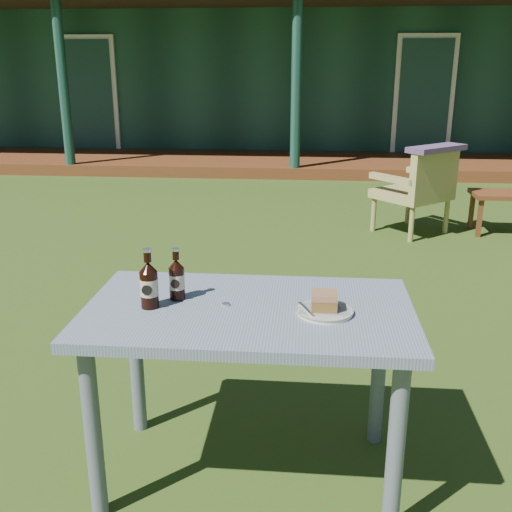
# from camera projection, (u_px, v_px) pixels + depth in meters

# --- Properties ---
(ground) EXTENTS (80.00, 80.00, 0.00)m
(ground) POSITION_uv_depth(u_px,v_px,m) (274.00, 314.00, 3.92)
(ground) COLOR #334916
(pavilion) EXTENTS (15.80, 8.30, 3.45)m
(pavilion) POSITION_uv_depth(u_px,v_px,m) (302.00, 60.00, 12.32)
(pavilion) COLOR #163B2F
(pavilion) RESTS_ON ground
(cafe_table) EXTENTS (1.20, 0.70, 0.72)m
(cafe_table) POSITION_uv_depth(u_px,v_px,m) (249.00, 333.00, 2.21)
(cafe_table) COLOR slate
(cafe_table) RESTS_ON ground
(plate) EXTENTS (0.20, 0.20, 0.01)m
(plate) POSITION_uv_depth(u_px,v_px,m) (325.00, 311.00, 2.13)
(plate) COLOR silver
(plate) RESTS_ON cafe_table
(cake_slice) EXTENTS (0.09, 0.09, 0.06)m
(cake_slice) POSITION_uv_depth(u_px,v_px,m) (324.00, 301.00, 2.12)
(cake_slice) COLOR brown
(cake_slice) RESTS_ON plate
(fork) EXTENTS (0.06, 0.13, 0.00)m
(fork) POSITION_uv_depth(u_px,v_px,m) (307.00, 309.00, 2.12)
(fork) COLOR silver
(fork) RESTS_ON plate
(cola_bottle_near) EXTENTS (0.06, 0.06, 0.20)m
(cola_bottle_near) POSITION_uv_depth(u_px,v_px,m) (177.00, 279.00, 2.24)
(cola_bottle_near) COLOR black
(cola_bottle_near) RESTS_ON cafe_table
(cola_bottle_far) EXTENTS (0.07, 0.07, 0.22)m
(cola_bottle_far) POSITION_uv_depth(u_px,v_px,m) (149.00, 284.00, 2.15)
(cola_bottle_far) COLOR black
(cola_bottle_far) RESTS_ON cafe_table
(bottle_cap) EXTENTS (0.03, 0.03, 0.01)m
(bottle_cap) POSITION_uv_depth(u_px,v_px,m) (226.00, 304.00, 2.20)
(bottle_cap) COLOR silver
(bottle_cap) RESTS_ON cafe_table
(armchair_left) EXTENTS (0.82, 0.81, 0.81)m
(armchair_left) POSITION_uv_depth(u_px,v_px,m) (419.00, 187.00, 5.61)
(armchair_left) COLOR #9C914E
(armchair_left) RESTS_ON ground
(floral_throw) EXTENTS (0.60, 0.56, 0.05)m
(floral_throw) POSITION_uv_depth(u_px,v_px,m) (437.00, 148.00, 5.37)
(floral_throw) COLOR #553D61
(floral_throw) RESTS_ON armchair_left
(side_table) EXTENTS (0.60, 0.40, 0.40)m
(side_table) POSITION_uv_depth(u_px,v_px,m) (504.00, 198.00, 5.67)
(side_table) COLOR #5C2F16
(side_table) RESTS_ON ground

